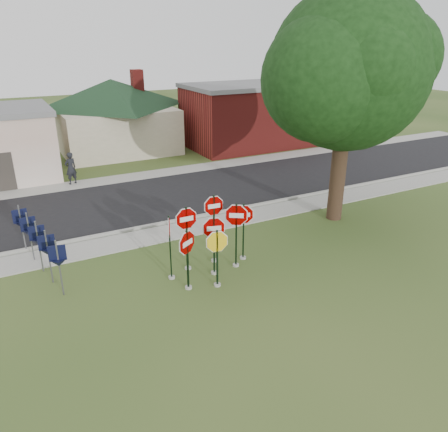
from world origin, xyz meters
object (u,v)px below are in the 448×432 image
stop_sign_yellow (217,252)px  oak_tree (349,70)px  stop_sign_left (187,252)px  pedestrian (71,168)px  stop_sign_center (214,238)px

stop_sign_yellow → oak_tree: 9.83m
stop_sign_left → oak_tree: oak_tree is taller
pedestrian → stop_sign_yellow: bearing=79.2°
stop_sign_center → oak_tree: size_ratio=0.23×
oak_tree → stop_sign_center: bearing=-164.2°
stop_sign_yellow → stop_sign_left: size_ratio=0.96×
stop_sign_center → stop_sign_yellow: bearing=-109.6°
stop_sign_center → stop_sign_left: size_ratio=1.03×
stop_sign_center → oak_tree: oak_tree is taller
stop_sign_yellow → pedestrian: (-2.38, 13.96, -0.32)m
stop_sign_yellow → pedestrian: bearing=99.7°
pedestrian → stop_sign_left: bearing=75.5°
stop_sign_center → stop_sign_yellow: stop_sign_center is taller
stop_sign_center → pedestrian: 13.43m
stop_sign_left → oak_tree: 10.48m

